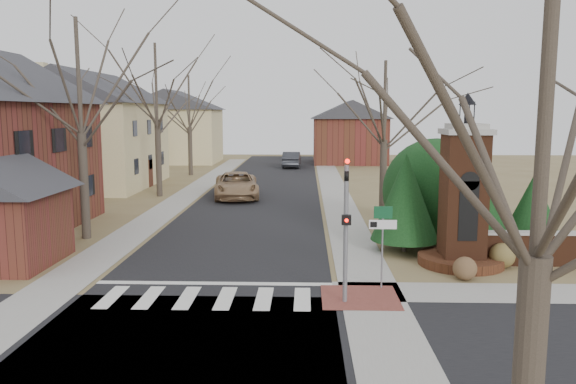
{
  "coord_description": "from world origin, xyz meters",
  "views": [
    {
      "loc": [
        3.09,
        -15.98,
        5.79
      ],
      "look_at": [
        2.39,
        6.0,
        2.63
      ],
      "focal_mm": 35.0,
      "sensor_mm": 36.0,
      "label": 1
    }
  ],
  "objects_px": {
    "sign_post": "(382,231)",
    "pickup_truck": "(236,185)",
    "traffic_signal_pole": "(346,219)",
    "distant_car": "(292,159)",
    "brick_gate_monument": "(463,209)"
  },
  "relations": [
    {
      "from": "traffic_signal_pole",
      "to": "pickup_truck",
      "type": "distance_m",
      "value": 21.73
    },
    {
      "from": "pickup_truck",
      "to": "traffic_signal_pole",
      "type": "bearing_deg",
      "value": -81.83
    },
    {
      "from": "traffic_signal_pole",
      "to": "distant_car",
      "type": "distance_m",
      "value": 42.0
    },
    {
      "from": "traffic_signal_pole",
      "to": "sign_post",
      "type": "xyz_separation_m",
      "value": [
        1.29,
        1.41,
        -0.64
      ]
    },
    {
      "from": "traffic_signal_pole",
      "to": "brick_gate_monument",
      "type": "relative_size",
      "value": 0.69
    },
    {
      "from": "distant_car",
      "to": "brick_gate_monument",
      "type": "bearing_deg",
      "value": 102.9
    },
    {
      "from": "traffic_signal_pole",
      "to": "distant_car",
      "type": "bearing_deg",
      "value": 93.69
    },
    {
      "from": "brick_gate_monument",
      "to": "distant_car",
      "type": "xyz_separation_m",
      "value": [
        -7.4,
        37.46,
        -1.34
      ]
    },
    {
      "from": "pickup_truck",
      "to": "distant_car",
      "type": "distance_m",
      "value": 21.28
    },
    {
      "from": "sign_post",
      "to": "brick_gate_monument",
      "type": "distance_m",
      "value": 4.55
    },
    {
      "from": "brick_gate_monument",
      "to": "pickup_truck",
      "type": "distance_m",
      "value": 19.59
    },
    {
      "from": "traffic_signal_pole",
      "to": "distant_car",
      "type": "xyz_separation_m",
      "value": [
        -2.7,
        41.88,
        -1.76
      ]
    },
    {
      "from": "sign_post",
      "to": "brick_gate_monument",
      "type": "xyz_separation_m",
      "value": [
        3.41,
        3.01,
        0.22
      ]
    },
    {
      "from": "brick_gate_monument",
      "to": "pickup_truck",
      "type": "bearing_deg",
      "value": 122.84
    },
    {
      "from": "sign_post",
      "to": "pickup_truck",
      "type": "bearing_deg",
      "value": 110.32
    }
  ]
}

